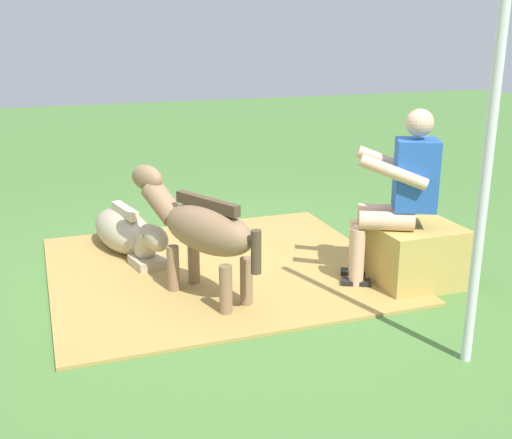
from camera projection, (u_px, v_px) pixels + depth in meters
The scene contains 8 objects.
ground_plane at pixel (231, 278), 4.96m from camera, with size 24.00×24.00×0.00m, color #4C7A38.
hay_patch at pixel (219, 268), 5.12m from camera, with size 2.66×2.42×0.02m, color #AD8C47.
hay_bale at pixel (415, 255), 4.78m from camera, with size 0.63×0.54×0.47m, color tan.
person_seated at pixel (399, 191), 4.63m from camera, with size 0.72×0.59×1.35m.
pony_standing at pixel (199, 227), 4.47m from camera, with size 0.78×1.24×0.90m.
pony_lying at pixel (127, 232), 5.44m from camera, with size 0.58×1.36×0.42m.
soda_bottle at pixel (433, 246), 5.28m from camera, with size 0.07×0.07×0.28m.
tent_pole_left at pixel (487, 165), 3.40m from camera, with size 0.06×0.06×2.37m, color silver.
Camera 1 is at (1.35, 4.40, 1.91)m, focal length 43.98 mm.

